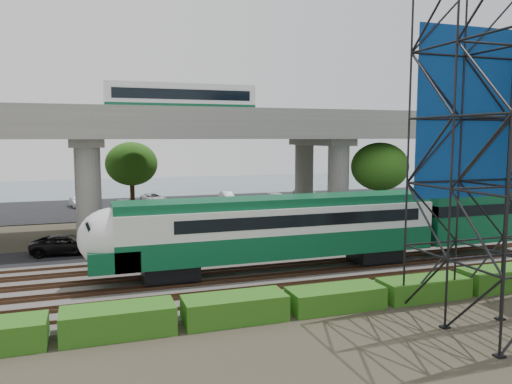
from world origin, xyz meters
name	(u,v)px	position (x,y,z in m)	size (l,w,h in m)	color
ground	(282,285)	(0.00, 0.00, 0.00)	(140.00, 140.00, 0.00)	#474233
ballast_bed	(270,274)	(0.00, 2.00, 0.10)	(90.00, 12.00, 0.20)	slate
service_road	(231,245)	(0.00, 10.50, 0.04)	(90.00, 5.00, 0.08)	black
parking_lot	(177,205)	(0.00, 34.00, 0.04)	(90.00, 18.00, 0.08)	black
harbor_water	(154,188)	(0.00, 56.00, 0.01)	(140.00, 40.00, 0.03)	#3F5D68
rail_tracks	(270,271)	(0.00, 2.00, 0.28)	(90.00, 9.52, 0.16)	#472D1E
commuter_train	(313,225)	(2.75, 2.00, 2.88)	(29.30, 3.06, 4.30)	black
overpass	(210,136)	(-0.19, 16.00, 8.21)	(80.00, 12.00, 12.40)	#9E9B93
hedge_strip	(336,297)	(1.01, -4.30, 0.56)	(34.60, 1.80, 1.20)	#295A14
trees	(156,169)	(-4.67, 16.17, 5.57)	(40.94, 16.94, 7.69)	#382314
suv	(67,244)	(-11.55, 11.39, 0.75)	(2.21, 4.80, 1.33)	black
parked_cars	(186,200)	(1.05, 33.75, 0.68)	(39.74, 9.66, 1.28)	silver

